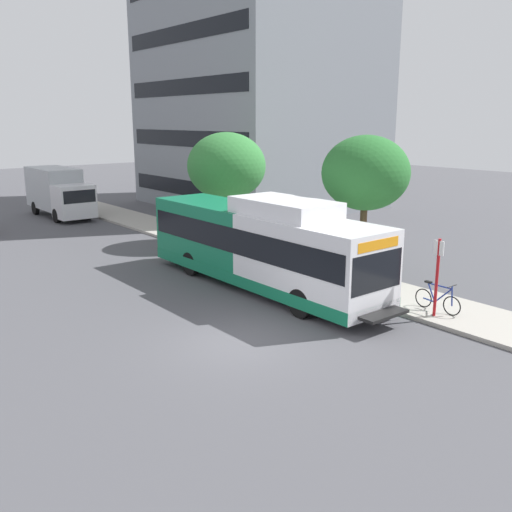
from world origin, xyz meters
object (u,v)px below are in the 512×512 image
(bus_stop_sign_pole, at_px, (437,272))
(bicycle_parked, at_px, (438,299))
(street_tree_mid_block, at_px, (227,166))
(street_tree_near_stop, at_px, (366,173))
(box_truck_background, at_px, (59,191))
(transit_bus, at_px, (261,245))

(bus_stop_sign_pole, relative_size, bicycle_parked, 1.48)
(street_tree_mid_block, bearing_deg, street_tree_near_stop, -90.35)
(bicycle_parked, bearing_deg, street_tree_mid_block, 85.02)
(street_tree_mid_block, bearing_deg, bicycle_parked, -94.98)
(bus_stop_sign_pole, height_order, box_truck_background, box_truck_background)
(street_tree_near_stop, height_order, box_truck_background, street_tree_near_stop)
(bus_stop_sign_pole, xyz_separation_m, bicycle_parked, (0.46, 0.20, -1.09))
(bus_stop_sign_pole, relative_size, box_truck_background, 0.37)
(transit_bus, relative_size, box_truck_background, 1.75)
(street_tree_near_stop, distance_m, box_truck_background, 23.84)
(transit_bus, xyz_separation_m, street_tree_near_stop, (3.74, -1.92, 2.70))
(transit_bus, height_order, box_truck_background, transit_bus)
(street_tree_near_stop, relative_size, street_tree_mid_block, 1.01)
(transit_bus, distance_m, bicycle_parked, 6.86)
(transit_bus, bearing_deg, box_truck_background, 90.24)
(bus_stop_sign_pole, bearing_deg, box_truck_background, 94.57)
(street_tree_mid_block, bearing_deg, box_truck_background, 105.49)
(transit_bus, height_order, bicycle_parked, transit_bus)
(transit_bus, relative_size, bus_stop_sign_pole, 4.71)
(bicycle_parked, height_order, street_tree_mid_block, street_tree_mid_block)
(box_truck_background, bearing_deg, street_tree_near_stop, -80.70)
(transit_bus, height_order, street_tree_near_stop, street_tree_near_stop)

